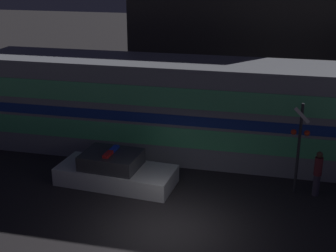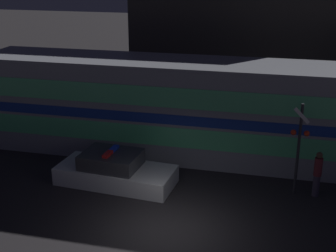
{
  "view_description": "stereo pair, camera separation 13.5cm",
  "coord_description": "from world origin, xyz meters",
  "views": [
    {
      "loc": [
        2.93,
        -12.34,
        8.05
      ],
      "look_at": [
        -1.05,
        4.55,
        1.85
      ],
      "focal_mm": 50.0,
      "sensor_mm": 36.0,
      "label": 1
    },
    {
      "loc": [
        3.07,
        -12.31,
        8.05
      ],
      "look_at": [
        -1.05,
        4.55,
        1.85
      ],
      "focal_mm": 50.0,
      "sensor_mm": 36.0,
      "label": 2
    }
  ],
  "objects": [
    {
      "name": "building_left",
      "position": [
        0.49,
        15.48,
        4.22
      ],
      "size": [
        11.31,
        6.47,
        8.43
      ],
      "color": "#47423D",
      "rests_on": "ground_plane"
    },
    {
      "name": "pedestrian",
      "position": [
        4.66,
        3.55,
        0.87
      ],
      "size": [
        0.29,
        0.29,
        1.7
      ],
      "color": "#3F384C",
      "rests_on": "ground_plane"
    },
    {
      "name": "ground_plane",
      "position": [
        0.0,
        0.0,
        0.0
      ],
      "size": [
        120.0,
        120.0,
        0.0
      ],
      "primitive_type": "plane",
      "color": "#262326"
    },
    {
      "name": "police_car",
      "position": [
        -2.69,
        2.82,
        0.5
      ],
      "size": [
        4.55,
        2.2,
        1.34
      ],
      "rotation": [
        0.0,
        0.0,
        -0.08
      ],
      "color": "silver",
      "rests_on": "ground_plane"
    },
    {
      "name": "crossing_signal_near",
      "position": [
        3.92,
        3.56,
        1.97
      ],
      "size": [
        0.65,
        0.26,
        3.4
      ],
      "color": "#2D2D33",
      "rests_on": "ground_plane"
    },
    {
      "name": "train",
      "position": [
        0.56,
        6.27,
        2.05
      ],
      "size": [
        20.49,
        3.08,
        4.1
      ],
      "color": "gray",
      "rests_on": "ground_plane"
    }
  ]
}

